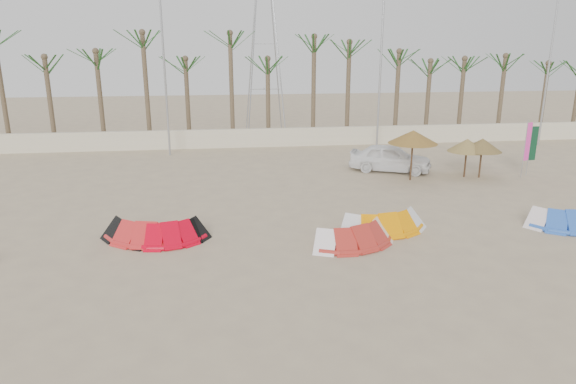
{
  "coord_description": "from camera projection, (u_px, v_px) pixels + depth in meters",
  "views": [
    {
      "loc": [
        -2.57,
        -13.76,
        7.13
      ],
      "look_at": [
        0.0,
        6.0,
        1.3
      ],
      "focal_mm": 32.0,
      "sensor_mm": 36.0,
      "label": 1
    }
  ],
  "objects": [
    {
      "name": "car",
      "position": [
        390.0,
        158.0,
        29.27
      ],
      "size": [
        4.94,
        3.55,
        1.56
      ],
      "primitive_type": "imported",
      "rotation": [
        0.0,
        0.0,
        1.15
      ],
      "color": "white",
      "rests_on": "ground"
    },
    {
      "name": "flag_green",
      "position": [
        533.0,
        145.0,
        28.12
      ],
      "size": [
        0.45,
        0.05,
        2.9
      ],
      "color": "#A5A8AD",
      "rests_on": "ground"
    },
    {
      "name": "parasol_left",
      "position": [
        413.0,
        137.0,
        26.94
      ],
      "size": [
        2.62,
        2.62,
        2.7
      ],
      "color": "#4C331E",
      "rests_on": "ground"
    },
    {
      "name": "parasol_right",
      "position": [
        482.0,
        145.0,
        27.6
      ],
      "size": [
        2.1,
        2.1,
        2.17
      ],
      "color": "#4C331E",
      "rests_on": "ground"
    },
    {
      "name": "pylon",
      "position": [
        266.0,
        132.0,
        42.19
      ],
      "size": [
        3.0,
        3.0,
        14.0
      ],
      "primitive_type": null,
      "color": "#A5A8AD",
      "rests_on": "ground"
    },
    {
      "name": "boundary_wall",
      "position": [
        259.0,
        138.0,
        36.18
      ],
      "size": [
        60.0,
        0.3,
        1.3
      ],
      "primitive_type": "cube",
      "color": "beige",
      "rests_on": "ground"
    },
    {
      "name": "flag_pink",
      "position": [
        528.0,
        144.0,
        27.59
      ],
      "size": [
        0.44,
        0.18,
        3.19
      ],
      "color": "#A5A8AD",
      "rests_on": "ground"
    },
    {
      "name": "kite_orange",
      "position": [
        382.0,
        219.0,
        20.24
      ],
      "size": [
        3.66,
        2.01,
        0.9
      ],
      "color": "#FE9200",
      "rests_on": "ground"
    },
    {
      "name": "parasol_mid",
      "position": [
        467.0,
        145.0,
        27.76
      ],
      "size": [
        2.09,
        2.09,
        2.12
      ],
      "color": "#4C331E",
      "rests_on": "ground"
    },
    {
      "name": "kite_red_left",
      "position": [
        151.0,
        227.0,
        19.34
      ],
      "size": [
        3.92,
        2.29,
        0.9
      ],
      "color": "red",
      "rests_on": "ground"
    },
    {
      "name": "kite_red_mid",
      "position": [
        170.0,
        230.0,
        19.12
      ],
      "size": [
        3.17,
        2.09,
        0.9
      ],
      "color": "red",
      "rests_on": "ground"
    },
    {
      "name": "ground",
      "position": [
        314.0,
        289.0,
        15.42
      ],
      "size": [
        120.0,
        120.0,
        0.0
      ],
      "primitive_type": "plane",
      "color": "tan",
      "rests_on": "ground"
    },
    {
      "name": "palm_line",
      "position": [
        265.0,
        52.0,
        36.06
      ],
      "size": [
        52.0,
        4.0,
        7.7
      ],
      "color": "brown",
      "rests_on": "ground"
    },
    {
      "name": "lamp_b",
      "position": [
        165.0,
        65.0,
        32.1
      ],
      "size": [
        1.25,
        0.14,
        11.0
      ],
      "color": "#A5A8AD",
      "rests_on": "ground"
    },
    {
      "name": "lamp_c",
      "position": [
        381.0,
        64.0,
        33.83
      ],
      "size": [
        1.25,
        0.14,
        11.0
      ],
      "color": "#A5A8AD",
      "rests_on": "ground"
    },
    {
      "name": "lamp_d",
      "position": [
        550.0,
        63.0,
        35.32
      ],
      "size": [
        1.25,
        0.14,
        11.0
      ],
      "color": "#A5A8AD",
      "rests_on": "ground"
    },
    {
      "name": "kite_red_right",
      "position": [
        354.0,
        232.0,
        18.89
      ],
      "size": [
        3.72,
        2.52,
        0.9
      ],
      "color": "red",
      "rests_on": "ground"
    },
    {
      "name": "kite_blue",
      "position": [
        566.0,
        216.0,
        20.56
      ],
      "size": [
        3.55,
        2.13,
        0.9
      ],
      "color": "blue",
      "rests_on": "ground"
    }
  ]
}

